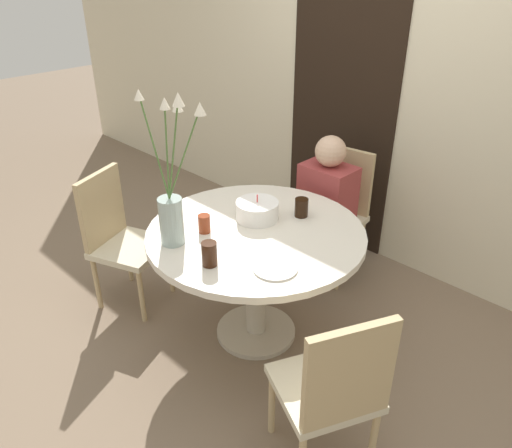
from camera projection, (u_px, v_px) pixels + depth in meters
ground_plane at (256, 332)px, 3.06m from camera, size 16.00×16.00×0.00m
wall_back at (398, 82)px, 3.26m from camera, size 8.00×0.05×2.60m
doorway_panel at (341, 112)px, 3.62m from camera, size 0.90×0.01×2.05m
dining_table at (256, 250)px, 2.77m from camera, size 1.20×1.20×0.72m
chair_right_flank at (337, 206)px, 3.48m from camera, size 0.45×0.45×0.88m
chair_far_back at (118, 233)px, 3.14m from camera, size 0.52×0.52×0.88m
chair_near_front at (334, 387)px, 2.04m from camera, size 0.53×0.53×0.88m
birthday_cake at (257, 210)px, 2.80m from camera, size 0.24×0.24×0.15m
flower_vase at (172, 202)px, 2.48m from camera, size 0.30×0.24×0.81m
side_plate at (275, 268)px, 2.38m from camera, size 0.22×0.22×0.01m
drink_glass_0 at (204, 224)px, 2.67m from camera, size 0.07×0.07×0.10m
drink_glass_1 at (209, 254)px, 2.39m from camera, size 0.08×0.08×0.12m
drink_glass_2 at (301, 207)px, 2.83m from camera, size 0.08×0.08×0.11m
person_guest at (326, 215)px, 3.37m from camera, size 0.34×0.24×1.04m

